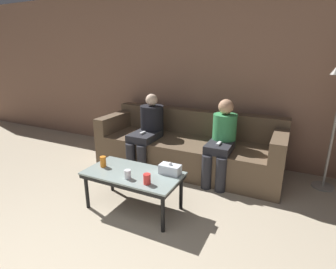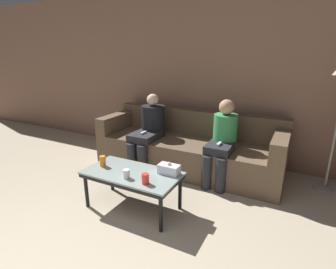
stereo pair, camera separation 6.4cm
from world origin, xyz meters
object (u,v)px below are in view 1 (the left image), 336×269
(coffee_table, at_px, (133,176))
(cup_far_center, at_px, (128,174))
(couch, at_px, (188,147))
(cup_near_left, at_px, (103,162))
(seated_person_mid_left, at_px, (222,139))
(cup_near_right, at_px, (147,179))
(tissue_box, at_px, (170,169))
(seated_person_left_end, at_px, (148,129))

(coffee_table, distance_m, cup_far_center, 0.17)
(couch, bearing_deg, coffee_table, -94.75)
(cup_near_left, distance_m, seated_person_mid_left, 1.50)
(cup_near_right, bearing_deg, coffee_table, 150.32)
(cup_far_center, xyz_separation_m, tissue_box, (0.33, 0.29, 0.01))
(seated_person_left_end, bearing_deg, seated_person_mid_left, 0.24)
(coffee_table, distance_m, tissue_box, 0.40)
(cup_near_left, distance_m, cup_far_center, 0.42)
(cup_near_left, height_order, cup_far_center, cup_near_left)
(cup_far_center, bearing_deg, cup_near_left, 163.66)
(coffee_table, height_order, tissue_box, tissue_box)
(seated_person_left_end, bearing_deg, coffee_table, -67.81)
(coffee_table, bearing_deg, couch, 85.25)
(couch, xyz_separation_m, cup_far_center, (-0.08, -1.43, 0.17))
(cup_near_left, relative_size, seated_person_left_end, 0.11)
(coffee_table, height_order, cup_far_center, cup_far_center)
(cup_far_center, bearing_deg, couch, 86.91)
(cup_far_center, distance_m, tissue_box, 0.44)
(couch, relative_size, cup_far_center, 28.62)
(cup_near_left, distance_m, tissue_box, 0.76)
(tissue_box, height_order, seated_person_mid_left, seated_person_mid_left)
(cup_far_center, bearing_deg, cup_near_right, -3.09)
(couch, xyz_separation_m, cup_near_left, (-0.48, -1.31, 0.19))
(couch, bearing_deg, cup_far_center, -93.09)
(cup_near_left, distance_m, cup_near_right, 0.65)
(coffee_table, xyz_separation_m, seated_person_mid_left, (0.65, 1.08, 0.19))
(coffee_table, xyz_separation_m, seated_person_left_end, (-0.44, 1.07, 0.19))
(cup_near_right, relative_size, cup_far_center, 1.12)
(cup_far_center, height_order, seated_person_left_end, seated_person_left_end)
(coffee_table, relative_size, tissue_box, 4.66)
(tissue_box, relative_size, seated_person_left_end, 0.21)
(couch, xyz_separation_m, tissue_box, (0.26, -1.14, 0.18))
(cup_near_left, xyz_separation_m, tissue_box, (0.74, 0.17, -0.01))
(cup_near_right, xyz_separation_m, tissue_box, (0.10, 0.30, -0.00))
(cup_far_center, xyz_separation_m, seated_person_mid_left, (0.62, 1.21, 0.10))
(cup_near_left, bearing_deg, tissue_box, 12.65)
(cup_near_right, bearing_deg, tissue_box, 71.10)
(cup_near_right, bearing_deg, seated_person_left_end, 119.77)
(cup_near_right, relative_size, seated_person_left_end, 0.10)
(cup_far_center, relative_size, seated_person_mid_left, 0.09)
(seated_person_mid_left, bearing_deg, couch, 158.38)
(couch, xyz_separation_m, coffee_table, (-0.11, -1.29, 0.08))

